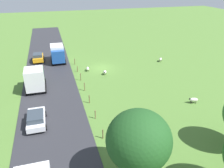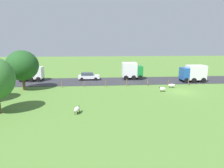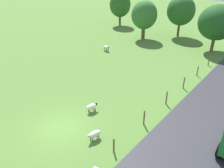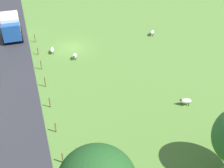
# 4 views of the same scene
# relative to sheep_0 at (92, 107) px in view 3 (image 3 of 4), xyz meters

# --- Properties ---
(ground_plane) EXTENTS (160.00, 160.00, 0.00)m
(ground_plane) POSITION_rel_sheep_0_xyz_m (-0.32, -3.15, -0.48)
(ground_plane) COLOR #517A33
(sheep_0) EXTENTS (0.77, 1.07, 0.74)m
(sheep_0) POSITION_rel_sheep_0_xyz_m (0.00, 0.00, 0.00)
(sheep_0) COLOR white
(sheep_0) RESTS_ON ground_plane
(sheep_2) EXTENTS (0.64, 1.15, 0.69)m
(sheep_2) POSITION_rel_sheep_0_xyz_m (2.54, -2.45, -0.02)
(sheep_2) COLOR white
(sheep_2) RESTS_ON ground_plane
(sheep_3) EXTENTS (1.27, 0.79, 0.79)m
(sheep_3) POSITION_rel_sheep_0_xyz_m (-8.93, 12.59, 0.04)
(sheep_3) COLOR silver
(sheep_3) RESTS_ON ground_plane
(tree_0) EXTENTS (4.16, 4.16, 6.19)m
(tree_0) POSITION_rel_sheep_0_xyz_m (-8.15, 21.27, 3.40)
(tree_0) COLOR brown
(tree_0) RESTS_ON ground_plane
(tree_1) EXTENTS (5.06, 5.06, 6.46)m
(tree_1) POSITION_rel_sheep_0_xyz_m (2.90, 22.16, 3.56)
(tree_1) COLOR brown
(tree_1) RESTS_ON ground_plane
(tree_2) EXTENTS (4.15, 4.15, 6.41)m
(tree_2) POSITION_rel_sheep_0_xyz_m (-16.97, 26.54, 3.54)
(tree_2) COLOR brown
(tree_2) RESTS_ON ground_plane
(tree_4) EXTENTS (4.59, 4.59, 6.75)m
(tree_4) POSITION_rel_sheep_0_xyz_m (-4.16, 26.29, 3.83)
(tree_4) COLOR brown
(tree_4) RESTS_ON ground_plane
(fence_post_1) EXTENTS (0.12, 0.12, 1.07)m
(fence_post_1) POSITION_rel_sheep_0_xyz_m (4.34, -2.53, 0.05)
(fence_post_1) COLOR brown
(fence_post_1) RESTS_ON ground_plane
(fence_post_2) EXTENTS (0.12, 0.12, 1.26)m
(fence_post_2) POSITION_rel_sheep_0_xyz_m (4.34, 1.24, 0.15)
(fence_post_2) COLOR brown
(fence_post_2) RESTS_ON ground_plane
(fence_post_3) EXTENTS (0.12, 0.12, 1.27)m
(fence_post_3) POSITION_rel_sheep_0_xyz_m (4.34, 5.02, 0.15)
(fence_post_3) COLOR brown
(fence_post_3) RESTS_ON ground_plane
(fence_post_4) EXTENTS (0.12, 0.12, 1.21)m
(fence_post_4) POSITION_rel_sheep_0_xyz_m (4.34, 8.80, 0.12)
(fence_post_4) COLOR brown
(fence_post_4) RESTS_ON ground_plane
(fence_post_5) EXTENTS (0.12, 0.12, 1.11)m
(fence_post_5) POSITION_rel_sheep_0_xyz_m (4.34, 12.58, 0.07)
(fence_post_5) COLOR brown
(fence_post_5) RESTS_ON ground_plane
(fence_post_6) EXTENTS (0.12, 0.12, 1.11)m
(fence_post_6) POSITION_rel_sheep_0_xyz_m (4.34, 16.35, 0.07)
(fence_post_6) COLOR brown
(fence_post_6) RESTS_ON ground_plane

